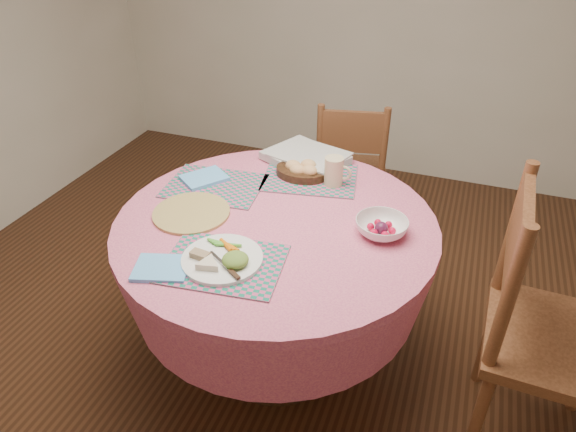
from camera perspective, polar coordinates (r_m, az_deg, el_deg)
name	(u,v)px	position (r m, az deg, el deg)	size (l,w,h in m)	color
ground	(278,355)	(2.46, -1.13, -15.17)	(4.00, 4.00, 0.00)	#331C0F
dining_table	(276,260)	(2.08, -1.30, -4.93)	(1.24, 1.24, 0.75)	#E26984
chair_right	(541,327)	(2.00, 26.31, -10.97)	(0.49, 0.51, 1.06)	brown
chair_back	(350,169)	(2.95, 6.89, 5.19)	(0.49, 0.47, 0.89)	brown
placemat_front	(224,264)	(1.76, -7.17, -5.28)	(0.40, 0.30, 0.01)	#136F58
placemat_left	(215,186)	(2.21, -8.15, 3.36)	(0.40, 0.30, 0.01)	#136F58
placemat_back	(310,178)	(2.25, 2.46, 4.26)	(0.40, 0.30, 0.01)	#136F58
wicker_trivet	(191,213)	(2.03, -10.69, 0.35)	(0.30, 0.30, 0.01)	olive
napkin_near	(162,268)	(1.77, -13.85, -5.66)	(0.18, 0.14, 0.01)	#5FAEF5
napkin_far	(204,178)	(2.25, -9.29, 4.20)	(0.18, 0.14, 0.01)	#5FAEF5
dinner_plate	(223,258)	(1.75, -7.21, -4.68)	(0.28, 0.28, 0.05)	white
bread_bowl	(302,170)	(2.24, 1.56, 5.15)	(0.23, 0.23, 0.08)	black
latte_mug	(334,171)	(2.17, 5.18, 4.98)	(0.12, 0.08, 0.12)	beige
fruit_bowl	(381,227)	(1.90, 10.35, -1.23)	(0.24, 0.24, 0.06)	white
newspaper_stack	(306,157)	(2.37, 2.01, 6.57)	(0.42, 0.39, 0.04)	silver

